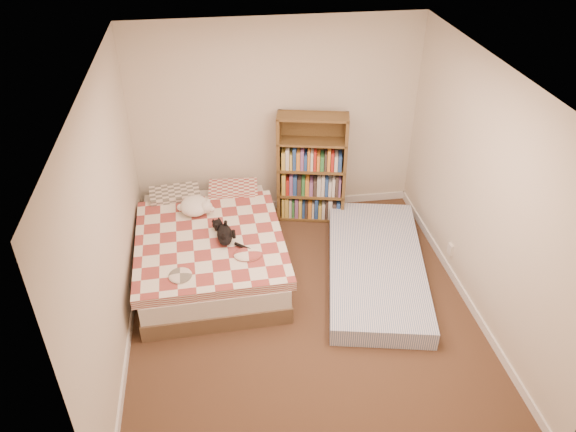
{
  "coord_description": "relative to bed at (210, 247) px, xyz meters",
  "views": [
    {
      "loc": [
        -0.77,
        -4.29,
        4.05
      ],
      "look_at": [
        -0.1,
        0.3,
        0.98
      ],
      "focal_mm": 35.0,
      "sensor_mm": 36.0,
      "label": 1
    }
  ],
  "objects": [
    {
      "name": "room",
      "position": [
        0.91,
        -0.88,
        0.94
      ],
      "size": [
        3.51,
        4.01,
        2.51
      ],
      "color": "#4E3521",
      "rests_on": "ground"
    },
    {
      "name": "bed",
      "position": [
        0.0,
        0.0,
        0.0
      ],
      "size": [
        1.64,
        2.2,
        0.57
      ],
      "rotation": [
        0.0,
        0.0,
        0.04
      ],
      "color": "brown",
      "rests_on": "room"
    },
    {
      "name": "bookshelf",
      "position": [
        1.31,
        0.86,
        0.27
      ],
      "size": [
        0.91,
        0.46,
        1.42
      ],
      "rotation": [
        0.0,
        0.0,
        -0.21
      ],
      "color": "#543A1D",
      "rests_on": "room"
    },
    {
      "name": "floor_mattress",
      "position": [
        1.83,
        -0.41,
        -0.16
      ],
      "size": [
        1.48,
        2.45,
        0.21
      ],
      "primitive_type": "cube",
      "rotation": [
        0.0,
        0.0,
        -0.2
      ],
      "color": "#7189BD",
      "rests_on": "room"
    },
    {
      "name": "black_cat",
      "position": [
        0.18,
        -0.21,
        0.32
      ],
      "size": [
        0.29,
        0.63,
        0.14
      ],
      "rotation": [
        0.0,
        0.0,
        0.35
      ],
      "color": "black",
      "rests_on": "bed"
    },
    {
      "name": "white_dog",
      "position": [
        -0.13,
        0.33,
        0.35
      ],
      "size": [
        0.42,
        0.45,
        0.18
      ],
      "rotation": [
        0.0,
        0.0,
        0.3
      ],
      "color": "white",
      "rests_on": "bed"
    }
  ]
}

